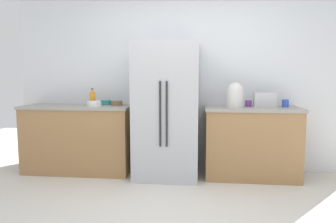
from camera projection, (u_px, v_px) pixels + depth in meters
name	position (u px, v px, depth m)	size (l,w,h in m)	color
ground_plane	(171.00, 221.00, 2.96)	(9.73, 9.73, 0.00)	beige
kitchen_back_panel	(184.00, 66.00, 4.56)	(4.86, 0.10, 2.98)	silver
counter_left	(79.00, 138.00, 4.49)	(1.51, 0.62, 0.94)	#9E7247
counter_right	(251.00, 142.00, 4.22)	(1.23, 0.62, 0.94)	#9E7247
refrigerator	(167.00, 111.00, 4.22)	(0.84, 0.75, 1.77)	#B2B5BA
toaster	(265.00, 100.00, 4.17)	(0.28, 0.15, 0.19)	silver
rice_cooker	(235.00, 95.00, 4.15)	(0.23, 0.23, 0.32)	silver
bottle_a	(92.00, 98.00, 4.46)	(0.08, 0.08, 0.24)	orange
cup_a	(248.00, 103.00, 4.27)	(0.09, 0.09, 0.08)	purple
cup_b	(285.00, 103.00, 4.18)	(0.09, 0.09, 0.10)	blue
bowl_a	(106.00, 102.00, 4.52)	(0.15, 0.15, 0.07)	teal
bowl_b	(117.00, 103.00, 4.43)	(0.16, 0.16, 0.06)	brown
bowl_c	(94.00, 104.00, 4.30)	(0.19, 0.19, 0.07)	white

